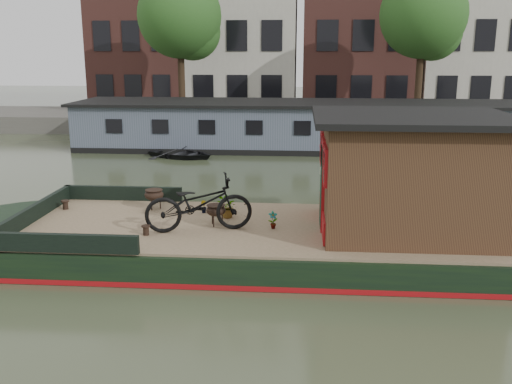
# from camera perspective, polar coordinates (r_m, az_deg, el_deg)

# --- Properties ---
(ground) EXTENTS (120.00, 120.00, 0.00)m
(ground) POSITION_cam_1_polar(r_m,az_deg,el_deg) (12.45, 4.52, -6.35)
(ground) COLOR #313C26
(ground) RESTS_ON ground
(houseboat_hull) EXTENTS (14.01, 4.02, 0.60)m
(houseboat_hull) POSITION_cam_1_polar(r_m,az_deg,el_deg) (12.43, -1.63, -5.02)
(houseboat_hull) COLOR black
(houseboat_hull) RESTS_ON ground
(houseboat_deck) EXTENTS (11.80, 3.80, 0.05)m
(houseboat_deck) POSITION_cam_1_polar(r_m,az_deg,el_deg) (12.25, 4.58, -3.61)
(houseboat_deck) COLOR #93775B
(houseboat_deck) RESTS_ON houseboat_hull
(bow_bulwark) EXTENTS (3.00, 4.00, 0.35)m
(bow_bulwark) POSITION_cam_1_polar(r_m,az_deg,el_deg) (13.18, -18.02, -2.08)
(bow_bulwark) COLOR black
(bow_bulwark) RESTS_ON houseboat_deck
(cabin) EXTENTS (4.00, 3.50, 2.42)m
(cabin) POSITION_cam_1_polar(r_m,az_deg,el_deg) (12.14, 15.07, 1.91)
(cabin) COLOR #321C13
(cabin) RESTS_ON houseboat_deck
(bicycle) EXTENTS (2.35, 1.32, 1.17)m
(bicycle) POSITION_cam_1_polar(r_m,az_deg,el_deg) (11.85, -5.75, -1.17)
(bicycle) COLOR black
(bicycle) RESTS_ON houseboat_deck
(potted_plant_a) EXTENTS (0.23, 0.19, 0.38)m
(potted_plant_a) POSITION_cam_1_polar(r_m,az_deg,el_deg) (12.03, 1.71, -2.82)
(potted_plant_a) COLOR #9D5B2C
(potted_plant_a) RESTS_ON houseboat_deck
(potted_plant_b) EXTENTS (0.20, 0.20, 0.28)m
(potted_plant_b) POSITION_cam_1_polar(r_m,az_deg,el_deg) (13.28, -5.28, -1.48)
(potted_plant_b) COLOR brown
(potted_plant_b) RESTS_ON houseboat_deck
(potted_plant_c) EXTENTS (0.49, 0.45, 0.48)m
(potted_plant_c) POSITION_cam_1_polar(r_m,az_deg,el_deg) (12.81, -2.96, -1.56)
(potted_plant_c) COLOR #A1562E
(potted_plant_c) RESTS_ON houseboat_deck
(potted_plant_e) EXTENTS (0.15, 0.18, 0.29)m
(potted_plant_e) POSITION_cam_1_polar(r_m,az_deg,el_deg) (11.41, -17.44, -4.66)
(potted_plant_e) COLOR brown
(potted_plant_e) RESTS_ON houseboat_deck
(brazier_front) EXTENTS (0.48, 0.48, 0.46)m
(brazier_front) POSITION_cam_1_polar(r_m,az_deg,el_deg) (12.29, -4.02, -2.31)
(brazier_front) COLOR black
(brazier_front) RESTS_ON houseboat_deck
(brazier_rear) EXTENTS (0.58, 0.58, 0.47)m
(brazier_rear) POSITION_cam_1_polar(r_m,az_deg,el_deg) (13.74, -10.15, -0.71)
(brazier_rear) COLOR black
(brazier_rear) RESTS_ON houseboat_deck
(bollard_port) EXTENTS (0.19, 0.19, 0.22)m
(bollard_port) POSITION_cam_1_polar(r_m,az_deg,el_deg) (14.26, -18.53, -1.22)
(bollard_port) COLOR black
(bollard_port) RESTS_ON houseboat_deck
(bollard_stbd) EXTENTS (0.18, 0.18, 0.21)m
(bollard_stbd) POSITION_cam_1_polar(r_m,az_deg,el_deg) (11.85, -10.95, -3.77)
(bollard_stbd) COLOR black
(bollard_stbd) RESTS_ON houseboat_deck
(dinghy) EXTENTS (3.37, 2.90, 0.59)m
(dinghy) POSITION_cam_1_polar(r_m,az_deg,el_deg) (23.90, -7.50, 4.13)
(dinghy) COLOR black
(dinghy) RESTS_ON ground
(far_houseboat) EXTENTS (20.40, 4.40, 2.11)m
(far_houseboat) POSITION_cam_1_polar(r_m,az_deg,el_deg) (25.90, 4.65, 6.47)
(far_houseboat) COLOR #50576A
(far_houseboat) RESTS_ON ground
(quay) EXTENTS (60.00, 6.00, 0.90)m
(quay) POSITION_cam_1_polar(r_m,az_deg,el_deg) (32.41, 4.64, 7.04)
(quay) COLOR #47443F
(quay) RESTS_ON ground
(tree_left) EXTENTS (4.40, 4.40, 7.40)m
(tree_left) POSITION_cam_1_polar(r_m,az_deg,el_deg) (31.44, -7.34, 16.70)
(tree_left) COLOR #332316
(tree_left) RESTS_ON quay
(tree_right) EXTENTS (4.40, 4.40, 7.40)m
(tree_right) POSITION_cam_1_polar(r_m,az_deg,el_deg) (31.41, 16.60, 16.26)
(tree_right) COLOR #332316
(tree_right) RESTS_ON quay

